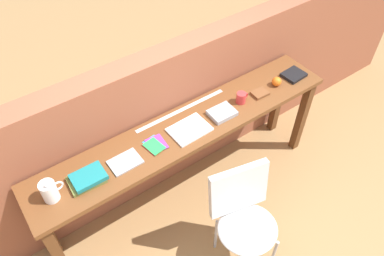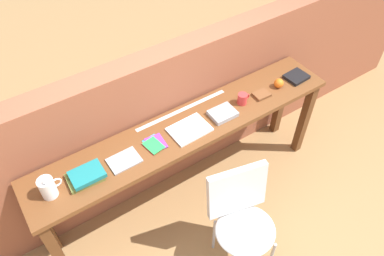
% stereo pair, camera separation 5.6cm
% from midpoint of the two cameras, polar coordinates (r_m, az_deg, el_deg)
% --- Properties ---
extents(ground_plane, '(40.00, 40.00, 0.00)m').
position_cam_midpoint_polar(ground_plane, '(3.36, 2.05, -13.20)').
color(ground_plane, '#9E7547').
extents(brick_wall_back, '(6.00, 0.20, 1.34)m').
position_cam_midpoint_polar(brick_wall_back, '(3.15, -4.63, 1.34)').
color(brick_wall_back, '#935138').
rests_on(brick_wall_back, ground).
extents(sideboard, '(2.50, 0.44, 0.88)m').
position_cam_midpoint_polar(sideboard, '(2.90, -1.13, -1.59)').
color(sideboard, brown).
rests_on(sideboard, ground).
extents(chair_white_moulded, '(0.53, 0.54, 0.89)m').
position_cam_midpoint_polar(chair_white_moulded, '(2.77, 7.37, -13.08)').
color(chair_white_moulded, silver).
rests_on(chair_white_moulded, ground).
extents(pitcher_white, '(0.14, 0.10, 0.18)m').
position_cam_midpoint_polar(pitcher_white, '(2.51, -21.49, -8.93)').
color(pitcher_white, white).
rests_on(pitcher_white, sideboard).
extents(book_stack_leftmost, '(0.24, 0.18, 0.06)m').
position_cam_midpoint_polar(book_stack_leftmost, '(2.55, -16.25, -7.38)').
color(book_stack_leftmost, olive).
rests_on(book_stack_leftmost, sideboard).
extents(magazine_cycling, '(0.22, 0.16, 0.01)m').
position_cam_midpoint_polar(magazine_cycling, '(2.61, -10.76, -5.11)').
color(magazine_cycling, '#9E9EA3').
rests_on(magazine_cycling, sideboard).
extents(pamphlet_pile_colourful, '(0.16, 0.18, 0.01)m').
position_cam_midpoint_polar(pamphlet_pile_colourful, '(2.68, -6.26, -2.58)').
color(pamphlet_pile_colourful, '#3399D8').
rests_on(pamphlet_pile_colourful, sideboard).
extents(book_open_centre, '(0.30, 0.23, 0.02)m').
position_cam_midpoint_polar(book_open_centre, '(2.76, -0.98, -0.23)').
color(book_open_centre, white).
rests_on(book_open_centre, sideboard).
extents(book_grey_hardcover, '(0.20, 0.16, 0.04)m').
position_cam_midpoint_polar(book_grey_hardcover, '(2.88, 4.04, 2.31)').
color(book_grey_hardcover, '#9E9EA3').
rests_on(book_grey_hardcover, sideboard).
extents(mug, '(0.11, 0.08, 0.09)m').
position_cam_midpoint_polar(mug, '(2.98, 6.99, 4.61)').
color(mug, red).
rests_on(mug, sideboard).
extents(leather_journal_brown, '(0.13, 0.11, 0.02)m').
position_cam_midpoint_polar(leather_journal_brown, '(3.09, 9.79, 5.23)').
color(leather_journal_brown, brown).
rests_on(leather_journal_brown, sideboard).
extents(sports_ball_small, '(0.08, 0.08, 0.08)m').
position_cam_midpoint_polar(sports_ball_small, '(3.19, 12.28, 6.92)').
color(sports_ball_small, orange).
rests_on(sports_ball_small, sideboard).
extents(book_repair_rightmost, '(0.19, 0.17, 0.03)m').
position_cam_midpoint_polar(book_repair_rightmost, '(3.33, 14.76, 7.84)').
color(book_repair_rightmost, black).
rests_on(book_repair_rightmost, sideboard).
extents(ruler_metal_back_edge, '(0.80, 0.03, 0.00)m').
position_cam_midpoint_polar(ruler_metal_back_edge, '(2.92, -2.23, 2.73)').
color(ruler_metal_back_edge, silver).
rests_on(ruler_metal_back_edge, sideboard).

